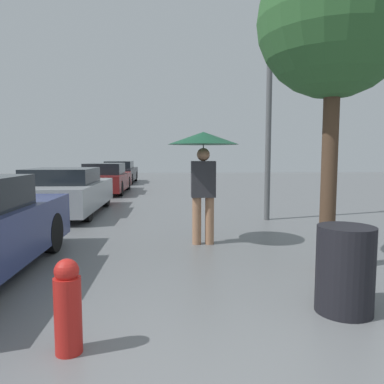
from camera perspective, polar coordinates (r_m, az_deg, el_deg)
pedestrian at (r=6.42m, az=1.74°, el=6.04°), size 1.21×1.21×1.94m
parked_car_second at (r=10.43m, az=-18.83°, el=0.02°), size 1.87×4.15×1.21m
parked_car_third at (r=15.70m, az=-13.03°, el=1.95°), size 1.68×4.19×1.21m
parked_car_farthest at (r=21.19m, az=-10.93°, el=2.93°), size 1.64×4.12×1.20m
tree at (r=5.53m, az=20.90°, el=23.02°), size 1.97×1.97×4.25m
street_lamp at (r=9.13m, az=11.63°, el=12.54°), size 0.25×0.25×4.78m
trash_bin at (r=4.05m, az=22.28°, el=-10.86°), size 0.56×0.56×0.86m
fire_hydrant at (r=3.20m, az=-18.41°, el=-16.22°), size 0.21×0.21×0.76m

